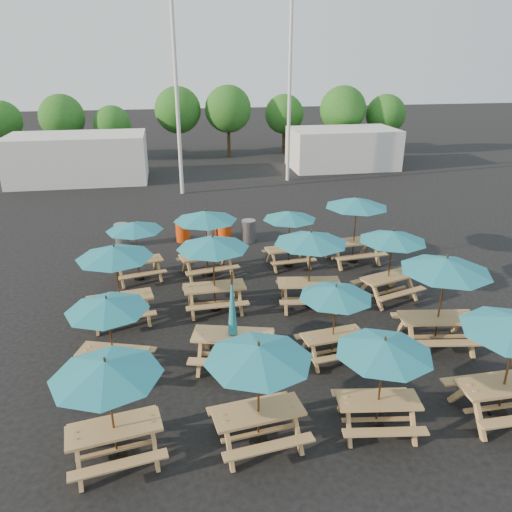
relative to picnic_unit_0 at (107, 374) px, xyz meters
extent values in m
plane|color=black|center=(3.97, 5.63, -1.95)|extent=(120.00, 120.00, 0.00)
cube|color=tan|center=(0.00, 0.00, -1.23)|extent=(1.86, 0.97, 0.06)
cube|color=tan|center=(0.11, -0.64, -1.51)|extent=(1.78, 0.54, 0.04)
cube|color=tan|center=(-0.11, 0.64, -1.51)|extent=(1.78, 0.54, 0.04)
cylinder|color=black|center=(0.00, 0.00, -1.90)|extent=(0.35, 0.35, 0.10)
cylinder|color=brown|center=(0.00, 0.00, -0.83)|extent=(0.04, 0.04, 2.26)
cone|color=teal|center=(0.00, 0.00, 0.13)|extent=(2.37, 2.37, 0.31)
cube|color=tan|center=(-0.27, 2.77, -1.27)|extent=(1.78, 1.14, 0.06)
cube|color=tan|center=(-0.46, 2.19, -1.54)|extent=(1.65, 0.74, 0.04)
cube|color=tan|center=(-0.07, 3.35, -1.54)|extent=(1.65, 0.74, 0.04)
cylinder|color=black|center=(-0.27, 2.77, -1.91)|extent=(0.33, 0.33, 0.09)
cylinder|color=brown|center=(-0.27, 2.77, -0.89)|extent=(0.04, 0.04, 2.13)
cone|color=teal|center=(-0.27, 2.77, 0.01)|extent=(2.44, 2.44, 0.30)
cube|color=tan|center=(-0.30, 5.49, -1.19)|extent=(1.94, 1.01, 0.06)
cube|color=tan|center=(-0.19, 4.82, -1.49)|extent=(1.87, 0.55, 0.04)
cube|color=tan|center=(-0.41, 6.16, -1.49)|extent=(1.87, 0.55, 0.04)
cylinder|color=black|center=(-0.30, 5.49, -1.90)|extent=(0.37, 0.37, 0.10)
cylinder|color=brown|center=(-0.30, 5.49, -0.77)|extent=(0.05, 0.05, 2.37)
cone|color=teal|center=(-0.30, 5.49, 0.23)|extent=(2.47, 2.47, 0.33)
cube|color=tan|center=(0.07, 8.39, -1.27)|extent=(1.76, 1.03, 0.06)
cube|color=tan|center=(0.23, 7.81, -1.54)|extent=(1.66, 0.63, 0.04)
cube|color=tan|center=(-0.08, 8.98, -1.54)|extent=(1.66, 0.63, 0.04)
cylinder|color=black|center=(0.07, 8.39, -1.91)|extent=(0.33, 0.33, 0.09)
cylinder|color=brown|center=(0.07, 8.39, -0.90)|extent=(0.04, 0.04, 2.11)
cone|color=teal|center=(0.07, 8.39, -0.01)|extent=(2.34, 2.34, 0.29)
cube|color=tan|center=(2.77, -0.02, -1.22)|extent=(1.87, 0.93, 0.06)
cube|color=tan|center=(2.86, -0.68, -1.50)|extent=(1.81, 0.49, 0.04)
cube|color=tan|center=(2.68, 0.63, -1.50)|extent=(1.81, 0.49, 0.04)
cylinder|color=black|center=(2.77, -0.02, -1.90)|extent=(0.36, 0.36, 0.10)
cylinder|color=brown|center=(2.77, -0.02, -0.81)|extent=(0.04, 0.04, 2.29)
cone|color=teal|center=(2.77, -0.02, 0.16)|extent=(2.35, 2.35, 0.32)
cube|color=tan|center=(2.63, 2.80, -1.13)|extent=(2.13, 1.26, 0.07)
cube|color=tan|center=(2.44, 2.09, -1.45)|extent=(2.00, 0.78, 0.04)
cube|color=tan|center=(2.82, 3.50, -1.45)|extent=(2.00, 0.78, 0.04)
cylinder|color=black|center=(2.63, 2.80, -1.90)|extent=(0.40, 0.40, 0.11)
cylinder|color=brown|center=(2.63, 2.80, -0.68)|extent=(0.05, 0.05, 2.55)
cone|color=teal|center=(2.63, 2.80, -0.24)|extent=(0.24, 0.24, 1.66)
cube|color=tan|center=(2.46, 5.76, -1.19)|extent=(1.87, 0.78, 0.06)
cube|color=tan|center=(2.48, 5.08, -1.49)|extent=(1.86, 0.32, 0.04)
cube|color=tan|center=(2.43, 6.44, -1.49)|extent=(1.86, 0.32, 0.04)
cylinder|color=black|center=(2.46, 5.76, -1.90)|extent=(0.37, 0.37, 0.10)
cylinder|color=brown|center=(2.46, 5.76, -0.77)|extent=(0.05, 0.05, 2.36)
cone|color=teal|center=(2.46, 5.76, 0.23)|extent=(2.22, 2.22, 0.33)
cube|color=tan|center=(2.44, 8.31, -1.18)|extent=(1.98, 1.10, 0.06)
cube|color=tan|center=(2.59, 7.64, -1.49)|extent=(1.88, 0.64, 0.04)
cube|color=tan|center=(2.30, 8.98, -1.49)|extent=(1.88, 0.64, 0.04)
cylinder|color=black|center=(2.44, 8.31, -1.90)|extent=(0.37, 0.37, 0.10)
cylinder|color=brown|center=(2.44, 8.31, -0.76)|extent=(0.05, 0.05, 2.39)
cone|color=teal|center=(2.44, 8.31, 0.25)|extent=(2.58, 2.58, 0.33)
cube|color=tan|center=(5.27, -0.04, -1.26)|extent=(1.76, 0.88, 0.06)
cube|color=tan|center=(5.19, -0.65, -1.53)|extent=(1.70, 0.46, 0.04)
cube|color=tan|center=(5.35, 0.58, -1.53)|extent=(1.70, 0.46, 0.04)
cylinder|color=black|center=(5.27, -0.04, -1.91)|extent=(0.34, 0.34, 0.09)
cylinder|color=brown|center=(5.27, -0.04, -0.88)|extent=(0.04, 0.04, 2.15)
cone|color=teal|center=(5.27, -0.04, 0.03)|extent=(2.20, 2.20, 0.30)
cube|color=tan|center=(5.17, 2.63, -1.30)|extent=(1.66, 0.82, 0.05)
cube|color=tan|center=(5.25, 2.05, -1.56)|extent=(1.61, 0.43, 0.04)
cube|color=tan|center=(5.10, 3.21, -1.56)|extent=(1.61, 0.43, 0.04)
cylinder|color=black|center=(5.17, 2.63, -1.91)|extent=(0.32, 0.32, 0.09)
cylinder|color=brown|center=(5.17, 2.63, -0.94)|extent=(0.04, 0.04, 2.04)
cone|color=teal|center=(5.17, 2.63, -0.08)|extent=(2.08, 2.08, 0.28)
cube|color=tan|center=(5.33, 5.51, -1.17)|extent=(1.99, 0.98, 0.06)
cube|color=tan|center=(5.24, 4.82, -1.48)|extent=(1.92, 0.51, 0.04)
cube|color=tan|center=(5.42, 6.20, -1.48)|extent=(1.92, 0.51, 0.04)
cylinder|color=black|center=(5.33, 5.51, -1.90)|extent=(0.38, 0.38, 0.11)
cylinder|color=brown|center=(5.33, 5.51, -0.74)|extent=(0.05, 0.05, 2.43)
cone|color=teal|center=(5.33, 5.51, 0.29)|extent=(2.48, 2.48, 0.34)
cube|color=tan|center=(5.45, 8.64, -1.27)|extent=(1.71, 0.80, 0.06)
cube|color=tan|center=(5.50, 8.03, -1.54)|extent=(1.67, 0.38, 0.04)
cube|color=tan|center=(5.39, 9.24, -1.54)|extent=(1.67, 0.38, 0.04)
cylinder|color=black|center=(5.45, 8.64, -1.91)|extent=(0.33, 0.33, 0.09)
cylinder|color=brown|center=(5.45, 8.64, -0.89)|extent=(0.04, 0.04, 2.12)
cone|color=teal|center=(5.45, 8.64, 0.00)|extent=(2.10, 2.10, 0.30)
cube|color=tan|center=(8.02, -0.14, -1.16)|extent=(1.93, 0.77, 0.06)
cube|color=tan|center=(8.01, 0.56, -1.47)|extent=(1.93, 0.29, 0.04)
cylinder|color=black|center=(8.02, -0.14, -1.90)|extent=(0.38, 0.38, 0.11)
cylinder|color=brown|center=(8.02, -0.14, -0.72)|extent=(0.05, 0.05, 2.46)
cube|color=tan|center=(8.08, 2.74, -1.14)|extent=(2.08, 1.06, 0.07)
cube|color=tan|center=(7.98, 2.01, -1.46)|extent=(2.01, 0.57, 0.04)
cube|color=tan|center=(8.19, 3.46, -1.46)|extent=(2.01, 0.57, 0.04)
cylinder|color=black|center=(8.08, 2.74, -1.90)|extent=(0.40, 0.40, 0.11)
cylinder|color=brown|center=(8.08, 2.74, -0.68)|extent=(0.05, 0.05, 2.54)
cone|color=teal|center=(8.08, 2.74, 0.39)|extent=(2.63, 2.63, 0.35)
cube|color=tan|center=(7.94, 5.56, -1.22)|extent=(1.92, 1.21, 0.06)
cube|color=tan|center=(8.14, 4.93, -1.51)|extent=(1.78, 0.79, 0.04)
cube|color=tan|center=(7.74, 6.18, -1.51)|extent=(1.78, 0.79, 0.04)
cylinder|color=black|center=(7.94, 5.56, -1.90)|extent=(0.36, 0.36, 0.10)
cylinder|color=brown|center=(7.94, 5.56, -0.81)|extent=(0.04, 0.04, 2.29)
cone|color=teal|center=(7.94, 5.56, 0.16)|extent=(2.62, 2.62, 0.32)
cube|color=tan|center=(7.90, 8.60, -1.14)|extent=(2.05, 0.99, 0.07)
cube|color=tan|center=(7.99, 7.88, -1.46)|extent=(1.99, 0.50, 0.04)
cube|color=tan|center=(7.82, 9.32, -1.46)|extent=(1.99, 0.50, 0.04)
cylinder|color=black|center=(7.90, 8.60, -1.90)|extent=(0.39, 0.39, 0.11)
cylinder|color=brown|center=(7.90, 8.60, -0.69)|extent=(0.05, 0.05, 2.52)
cone|color=teal|center=(7.90, 8.60, 0.37)|extent=(2.54, 2.54, 0.35)
cylinder|color=gray|center=(-0.73, 11.82, -1.49)|extent=(0.58, 0.58, 0.92)
cylinder|color=#D03F0C|center=(1.72, 11.94, -1.49)|extent=(0.58, 0.58, 0.92)
cylinder|color=gray|center=(2.93, 11.80, -1.49)|extent=(0.58, 0.58, 0.92)
cylinder|color=#D03F0C|center=(3.42, 11.48, -1.49)|extent=(0.58, 0.58, 0.92)
cylinder|color=gray|center=(4.41, 11.42, -1.49)|extent=(0.58, 0.58, 0.92)
cylinder|color=silver|center=(1.97, 19.63, 4.05)|extent=(0.20, 0.20, 12.00)
cylinder|color=silver|center=(8.47, 21.63, 4.05)|extent=(0.20, 0.20, 12.00)
cube|color=silver|center=(-4.03, 23.63, -0.55)|extent=(8.00, 4.00, 2.80)
cube|color=silver|center=(12.97, 24.63, -0.65)|extent=(7.00, 4.00, 2.60)
cylinder|color=#382314|center=(-10.10, 30.88, -0.99)|extent=(0.24, 0.24, 1.92)
sphere|color=#1E5919|center=(-10.10, 30.88, 0.89)|extent=(2.80, 2.80, 2.80)
cylinder|color=#382314|center=(-5.77, 29.53, -0.88)|extent=(0.24, 0.24, 2.14)
sphere|color=#1E5919|center=(-5.77, 29.53, 1.21)|extent=(3.11, 3.11, 3.11)
cylinder|color=#382314|center=(-2.42, 29.28, -1.06)|extent=(0.24, 0.24, 1.78)
sphere|color=#1E5919|center=(-2.42, 29.28, 0.68)|extent=(2.59, 2.59, 2.59)
cylinder|color=#382314|center=(2.22, 30.35, -0.80)|extent=(0.24, 0.24, 2.31)
sphere|color=#1E5919|center=(2.22, 30.35, 1.46)|extent=(3.36, 3.36, 3.36)
cylinder|color=#382314|center=(5.87, 29.89, -0.78)|extent=(0.24, 0.24, 2.35)
sphere|color=#1E5919|center=(5.87, 29.89, 1.51)|extent=(3.41, 3.41, 3.41)
cylinder|color=#382314|center=(10.19, 30.31, -0.94)|extent=(0.24, 0.24, 2.02)
sphere|color=#1E5919|center=(10.19, 30.31, 1.03)|extent=(2.94, 2.94, 2.94)
cylinder|color=#382314|center=(14.20, 28.53, -0.79)|extent=(0.24, 0.24, 2.32)
sphere|color=#1E5919|center=(14.20, 28.53, 1.48)|extent=(3.38, 3.38, 3.38)
cylinder|color=#382314|center=(17.60, 28.55, -0.94)|extent=(0.24, 0.24, 2.03)
sphere|color=#1E5919|center=(17.60, 28.55, 1.05)|extent=(2.95, 2.95, 2.95)
camera|label=1|loc=(1.36, -7.82, 5.35)|focal=35.00mm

